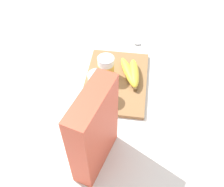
{
  "coord_description": "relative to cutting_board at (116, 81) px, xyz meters",
  "views": [
    {
      "loc": [
        -0.74,
        -0.08,
        0.77
      ],
      "look_at": [
        -0.12,
        0.0,
        0.06
      ],
      "focal_mm": 42.24,
      "sensor_mm": 36.0,
      "label": 1
    }
  ],
  "objects": [
    {
      "name": "ground_plane",
      "position": [
        0.0,
        0.0,
        -0.01
      ],
      "size": [
        2.4,
        2.4,
        0.0
      ],
      "primitive_type": "plane",
      "color": "silver"
    },
    {
      "name": "yogurt_cup_front",
      "position": [
        -0.08,
        0.06,
        0.06
      ],
      "size": [
        0.07,
        0.07,
        0.1
      ],
      "color": "white",
      "rests_on": "cutting_board"
    },
    {
      "name": "banana_bunch",
      "position": [
        0.03,
        -0.06,
        0.03
      ],
      "size": [
        0.18,
        0.1,
        0.04
      ],
      "color": "yellow",
      "rests_on": "cutting_board"
    },
    {
      "name": "yogurt_cup_back",
      "position": [
        0.02,
        0.04,
        0.05
      ],
      "size": [
        0.07,
        0.07,
        0.09
      ],
      "color": "white",
      "rests_on": "cutting_board"
    },
    {
      "name": "cutting_board",
      "position": [
        0.0,
        0.0,
        0.0
      ],
      "size": [
        0.35,
        0.25,
        0.01
      ],
      "primitive_type": "cube",
      "color": "olive",
      "rests_on": "ground_plane"
    },
    {
      "name": "spoon",
      "position": [
        0.26,
        -0.04,
        -0.0
      ],
      "size": [
        0.04,
        0.13,
        0.01
      ],
      "color": "silver",
      "rests_on": "ground_plane"
    },
    {
      "name": "cereal_box",
      "position": [
        -0.34,
        0.02,
        0.14
      ],
      "size": [
        0.21,
        0.11,
        0.3
      ],
      "primitive_type": "cube",
      "rotation": [
        0.0,
        0.0,
        2.86
      ],
      "color": "#D85138",
      "rests_on": "ground_plane"
    }
  ]
}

